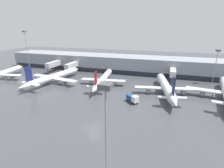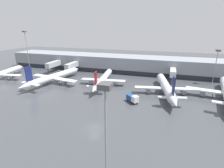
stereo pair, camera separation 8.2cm
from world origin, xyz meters
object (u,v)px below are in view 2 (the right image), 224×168
(parked_jet_1, at_px, (166,87))
(parked_jet_3, at_px, (53,77))
(parked_jet_2, at_px, (103,79))
(apron_light_mast_1, at_px, (105,108))
(traffic_cone_0, at_px, (48,77))
(apron_light_mast_0, at_px, (26,40))
(parked_jet_5, at_px, (1,74))
(service_truck_0, at_px, (133,98))
(apron_light_mast_4, at_px, (217,57))

(parked_jet_1, xyz_separation_m, parked_jet_3, (-50.03, -1.22, -0.03))
(parked_jet_2, distance_m, apron_light_mast_1, 54.10)
(traffic_cone_0, bearing_deg, parked_jet_1, -5.41)
(parked_jet_1, xyz_separation_m, apron_light_mast_0, (-82.65, 19.65, 14.52))
(parked_jet_5, xyz_separation_m, apron_light_mast_1, (70.05, -41.75, 11.18))
(parked_jet_1, bearing_deg, parked_jet_2, 71.73)
(parked_jet_3, relative_size, service_truck_0, 7.43)
(parked_jet_2, relative_size, apron_light_mast_1, 1.93)
(parked_jet_1, bearing_deg, apron_light_mast_1, 158.88)
(parked_jet_5, xyz_separation_m, traffic_cone_0, (19.92, 9.68, -2.48))
(parked_jet_3, height_order, traffic_cone_0, parked_jet_3)
(apron_light_mast_1, bearing_deg, parked_jet_5, 149.21)
(service_truck_0, xyz_separation_m, apron_light_mast_4, (30.82, 31.63, 11.02))
(parked_jet_3, relative_size, apron_light_mast_1, 2.07)
(parked_jet_3, xyz_separation_m, apron_light_mast_4, (70.24, 21.02, 9.71))
(parked_jet_1, bearing_deg, traffic_cone_0, 73.46)
(parked_jet_1, bearing_deg, apron_light_mast_0, 65.50)
(apron_light_mast_0, height_order, apron_light_mast_4, apron_light_mast_0)
(parked_jet_3, height_order, apron_light_mast_0, apron_light_mast_0)
(apron_light_mast_4, bearing_deg, parked_jet_3, -163.34)
(apron_light_mast_0, xyz_separation_m, apron_light_mast_1, (74.56, -65.56, -3.42))
(apron_light_mast_4, bearing_deg, apron_light_mast_1, -113.29)
(apron_light_mast_0, distance_m, apron_light_mast_1, 99.35)
(parked_jet_2, xyz_separation_m, apron_light_mast_1, (19.10, -49.32, 11.38))
(parked_jet_2, relative_size, apron_light_mast_4, 2.18)
(apron_light_mast_0, bearing_deg, apron_light_mast_4, 0.09)
(apron_light_mast_0, bearing_deg, parked_jet_5, -79.28)
(parked_jet_3, relative_size, apron_light_mast_4, 2.33)
(parked_jet_1, distance_m, parked_jet_5, 78.25)
(service_truck_0, height_order, apron_light_mast_0, apron_light_mast_0)
(parked_jet_3, height_order, apron_light_mast_4, apron_light_mast_4)
(parked_jet_5, relative_size, apron_light_mast_4, 2.16)
(parked_jet_3, relative_size, apron_light_mast_0, 1.61)
(traffic_cone_0, bearing_deg, parked_jet_3, -39.42)
(traffic_cone_0, distance_m, apron_light_mast_1, 73.11)
(parked_jet_3, xyz_separation_m, apron_light_mast_1, (41.95, -44.70, 11.13))
(parked_jet_2, xyz_separation_m, traffic_cone_0, (-31.03, 2.11, -2.28))
(parked_jet_1, height_order, parked_jet_5, parked_jet_1)
(service_truck_0, height_order, apron_light_mast_4, apron_light_mast_4)
(parked_jet_3, relative_size, parked_jet_5, 1.08)
(apron_light_mast_0, bearing_deg, parked_jet_1, -13.37)
(parked_jet_1, distance_m, apron_light_mast_4, 29.90)
(parked_jet_3, distance_m, apron_light_mast_1, 62.30)
(apron_light_mast_0, bearing_deg, traffic_cone_0, -30.06)
(parked_jet_1, bearing_deg, service_truck_0, 126.96)
(parked_jet_2, relative_size, apron_light_mast_0, 1.50)
(traffic_cone_0, distance_m, apron_light_mast_4, 80.65)
(service_truck_0, relative_size, traffic_cone_0, 6.52)
(apron_light_mast_4, bearing_deg, service_truck_0, -134.26)
(parked_jet_2, height_order, parked_jet_5, parked_jet_5)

